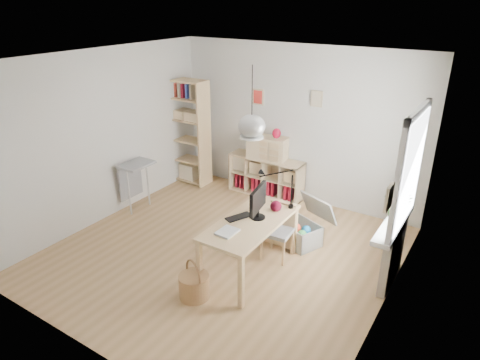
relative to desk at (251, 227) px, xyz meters
The scene contains 20 objects.
ground 0.87m from the desk, 164.74° to the left, with size 4.50×4.50×0.00m, color tan.
room_shell 1.34m from the desk, 164.74° to the left, with size 4.50×4.50×4.50m.
window_unit 2.04m from the desk, 24.12° to the left, with size 0.07×1.16×1.46m.
radiator 1.82m from the desk, 24.58° to the left, with size 0.10×0.80×0.80m, color beige.
windowsill 1.77m from the desk, 25.25° to the left, with size 0.22×1.20×0.06m, color white.
desk is the anchor object (origin of this frame).
cube_shelf 2.48m from the desk, 114.61° to the left, with size 1.40×0.38×0.72m.
tall_bookshelf 3.27m from the desk, 142.99° to the left, with size 0.80×0.38×2.00m.
side_table 2.64m from the desk, 169.06° to the left, with size 0.40×0.55×0.85m.
chair 0.59m from the desk, 74.68° to the left, with size 0.41×0.41×0.78m.
wicker_basket 1.01m from the desk, 108.71° to the right, with size 0.37×0.37×0.52m.
storage_chest 1.16m from the desk, 75.82° to the left, with size 0.85×0.89×0.66m.
monitor 0.36m from the desk, 75.14° to the left, with size 0.20×0.49×0.43m.
keyboard 0.20m from the desk, behind, with size 0.13×0.35×0.02m, color black.
task_lamp 0.70m from the desk, 86.30° to the left, with size 0.48×0.18×0.51m.
yarn_ball 0.46m from the desk, 70.56° to the left, with size 0.15×0.15×0.15m, color #4A091B.
paper_tray 0.43m from the desk, 101.49° to the right, with size 0.21×0.26×0.03m, color white.
drawer_chest 2.42m from the desk, 114.25° to the left, with size 0.70×0.32×0.40m, color beige.
red_vase 2.40m from the desk, 110.36° to the left, with size 0.15×0.15×0.18m, color #A50D28.
potted_plant 1.86m from the desk, 30.05° to the left, with size 0.33×0.29×0.37m, color #2C6927.
Camera 1 is at (3.02, -4.27, 3.40)m, focal length 32.00 mm.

